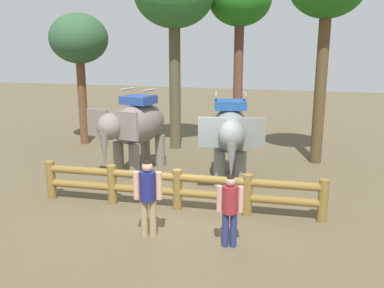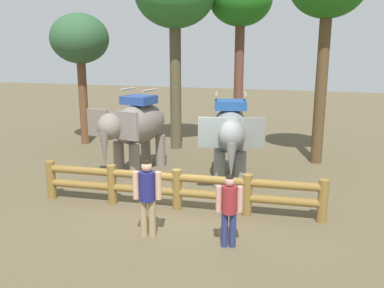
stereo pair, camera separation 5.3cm
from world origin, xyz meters
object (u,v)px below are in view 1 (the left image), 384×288
at_px(log_fence, 177,186).
at_px(tree_far_left, 240,4).
at_px(tree_deep_back, 79,41).
at_px(elephant_near_left, 136,127).
at_px(tourist_man_in_blue, 230,206).
at_px(elephant_center, 230,133).
at_px(tourist_woman_in_black, 148,193).

xyz_separation_m(log_fence, tree_far_left, (0.20, 7.71, 5.10)).
distance_m(tree_far_left, tree_deep_back, 6.66).
distance_m(elephant_near_left, tourist_man_in_blue, 5.84).
height_order(elephant_near_left, elephant_center, elephant_near_left).
bearing_deg(tree_far_left, tourist_woman_in_black, -92.05).
bearing_deg(tree_deep_back, log_fence, -44.47).
bearing_deg(elephant_near_left, elephant_center, -2.85).
bearing_deg(tree_far_left, tree_deep_back, -164.21).
bearing_deg(log_fence, elephant_near_left, 130.41).
relative_size(log_fence, elephant_center, 2.26).
bearing_deg(tourist_man_in_blue, log_fence, 135.08).
height_order(log_fence, tourist_man_in_blue, tourist_man_in_blue).
height_order(log_fence, tree_far_left, tree_far_left).
relative_size(elephant_near_left, tourist_man_in_blue, 2.09).
bearing_deg(log_fence, tree_far_left, 88.49).
xyz_separation_m(log_fence, elephant_center, (0.87, 2.48, 0.93)).
height_order(elephant_near_left, tree_deep_back, tree_deep_back).
xyz_separation_m(log_fence, tourist_woman_in_black, (-0.13, -1.66, 0.41)).
bearing_deg(tourist_man_in_blue, elephant_center, 100.81).
relative_size(elephant_near_left, tree_deep_back, 0.61).
distance_m(tourist_woman_in_black, tree_far_left, 10.49).
bearing_deg(tourist_woman_in_black, tree_far_left, 87.95).
distance_m(elephant_near_left, tree_far_left, 7.00).
height_order(log_fence, tourist_woman_in_black, tourist_woman_in_black).
relative_size(elephant_center, tourist_man_in_blue, 2.07).
bearing_deg(elephant_near_left, log_fence, -49.59).
height_order(log_fence, tree_deep_back, tree_deep_back).
height_order(log_fence, elephant_center, elephant_center).
height_order(tourist_woman_in_black, tourist_man_in_blue, tourist_woman_in_black).
xyz_separation_m(tourist_woman_in_black, tourist_man_in_blue, (1.79, 0.00, -0.10)).
distance_m(log_fence, elephant_center, 2.79).
xyz_separation_m(elephant_near_left, tree_deep_back, (-3.81, 3.30, 2.71)).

